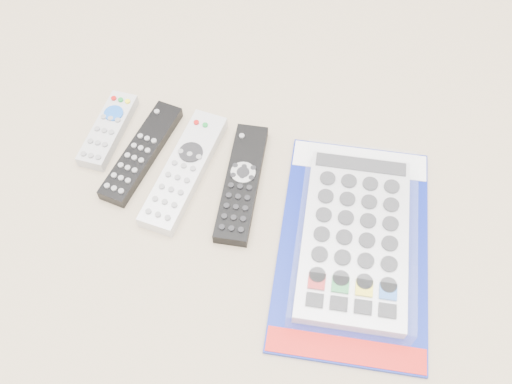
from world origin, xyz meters
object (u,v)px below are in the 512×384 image
(remote_slim_black, at_px, (142,152))
(jumbo_remote_packaged, at_px, (355,236))
(remote_silver_dvd, at_px, (184,170))
(remote_large_black, at_px, (242,183))
(remote_small_grey, at_px, (108,130))

(remote_slim_black, relative_size, jumbo_remote_packaged, 0.53)
(remote_slim_black, height_order, remote_silver_dvd, remote_silver_dvd)
(remote_large_black, distance_m, jumbo_remote_packaged, 0.19)
(remote_slim_black, bearing_deg, remote_silver_dvd, -3.37)
(remote_small_grey, distance_m, jumbo_remote_packaged, 0.44)
(jumbo_remote_packaged, bearing_deg, remote_large_black, 158.03)
(remote_small_grey, xyz_separation_m, remote_large_black, (0.25, -0.03, 0.00))
(jumbo_remote_packaged, bearing_deg, remote_slim_black, 163.23)
(remote_silver_dvd, bearing_deg, remote_small_grey, 168.22)
(remote_small_grey, xyz_separation_m, jumbo_remote_packaged, (0.43, -0.08, 0.01))
(remote_slim_black, xyz_separation_m, remote_silver_dvd, (0.08, -0.01, 0.00))
(remote_small_grey, height_order, remote_silver_dvd, remote_silver_dvd)
(remote_small_grey, xyz_separation_m, remote_silver_dvd, (0.15, -0.04, 0.00))
(remote_silver_dvd, xyz_separation_m, jumbo_remote_packaged, (0.28, -0.04, 0.01))
(remote_small_grey, bearing_deg, remote_silver_dvd, -16.18)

